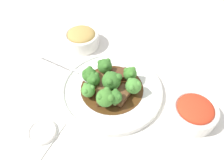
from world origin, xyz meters
name	(u,v)px	position (x,y,z in m)	size (l,w,h in m)	color
ground_plane	(112,92)	(0.00, 0.00, 0.00)	(4.00, 4.00, 0.00)	silver
main_plate	(112,89)	(0.00, 0.00, 0.01)	(0.29, 0.29, 0.02)	white
beef_strip_0	(122,95)	(-0.03, 0.02, 0.03)	(0.05, 0.07, 0.02)	brown
beef_strip_1	(104,81)	(0.03, -0.01, 0.02)	(0.08, 0.05, 0.01)	brown
beef_strip_2	(117,75)	(0.00, -0.04, 0.03)	(0.07, 0.06, 0.01)	#56331E
beef_strip_3	(102,94)	(0.02, 0.04, 0.03)	(0.05, 0.07, 0.02)	brown
broccoli_floret_0	(93,80)	(0.05, 0.01, 0.05)	(0.04, 0.04, 0.05)	#8EB756
broccoli_floret_1	(106,98)	(0.00, 0.06, 0.05)	(0.05, 0.05, 0.05)	#7FA84C
broccoli_floret_2	(112,81)	(0.00, 0.01, 0.06)	(0.05, 0.05, 0.06)	#8EB756
broccoli_floret_3	(130,74)	(-0.04, -0.04, 0.05)	(0.04, 0.04, 0.05)	#8EB756
broccoli_floret_4	(89,75)	(0.07, -0.01, 0.05)	(0.04, 0.04, 0.05)	#8EB756
broccoli_floret_5	(88,90)	(0.05, 0.05, 0.04)	(0.04, 0.04, 0.04)	#8EB756
broccoli_floret_6	(105,66)	(0.04, -0.05, 0.05)	(0.04, 0.04, 0.05)	#7FA84C
broccoli_floret_7	(115,97)	(-0.02, 0.05, 0.05)	(0.04, 0.04, 0.05)	#7FA84C
broccoli_floret_8	(133,87)	(-0.06, 0.00, 0.05)	(0.04, 0.04, 0.05)	#8EB756
serving_spoon	(85,74)	(0.09, -0.02, 0.03)	(0.25, 0.08, 0.01)	silver
side_bowl_kimchi	(194,112)	(-0.22, 0.02, 0.03)	(0.12, 0.12, 0.06)	white
side_bowl_appetizer	(82,38)	(0.16, -0.17, 0.03)	(0.12, 0.12, 0.06)	white
sauce_dish	(42,132)	(0.13, 0.18, 0.01)	(0.07, 0.07, 0.01)	white
paper_napkin	(38,133)	(0.14, 0.18, 0.00)	(0.11, 0.12, 0.01)	silver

